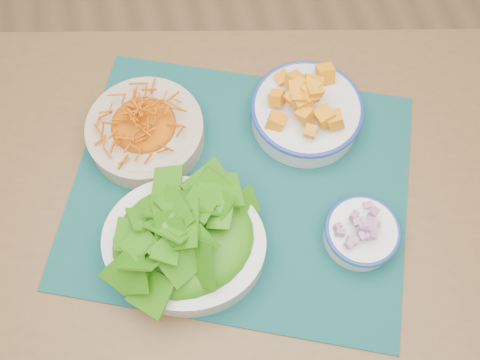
# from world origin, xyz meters

# --- Properties ---
(ground) EXTENTS (4.00, 4.00, 0.00)m
(ground) POSITION_xyz_m (0.00, 0.00, 0.00)
(ground) COLOR #A47D4F
(ground) RESTS_ON ground
(table) EXTENTS (1.46, 1.13, 0.75)m
(table) POSITION_xyz_m (-0.17, 0.04, 0.66)
(table) COLOR brown
(table) RESTS_ON ground
(placemat) EXTENTS (0.76, 0.70, 0.00)m
(placemat) POSITION_xyz_m (-0.14, 0.10, 0.75)
(placemat) COLOR #093132
(placemat) RESTS_ON table
(carrot_bowl) EXTENTS (0.24, 0.24, 0.08)m
(carrot_bowl) POSITION_xyz_m (-0.29, 0.24, 0.79)
(carrot_bowl) COLOR #C7B394
(carrot_bowl) RESTS_ON placemat
(squash_bowl) EXTENTS (0.21, 0.21, 0.11)m
(squash_bowl) POSITION_xyz_m (0.01, 0.21, 0.80)
(squash_bowl) COLOR silver
(squash_bowl) RESTS_ON placemat
(lettuce_bowl) EXTENTS (0.34, 0.31, 0.13)m
(lettuce_bowl) POSITION_xyz_m (-0.26, 0.01, 0.81)
(lettuce_bowl) COLOR silver
(lettuce_bowl) RESTS_ON placemat
(onion_bowl) EXTENTS (0.15, 0.15, 0.07)m
(onion_bowl) POSITION_xyz_m (0.04, -0.04, 0.79)
(onion_bowl) COLOR white
(onion_bowl) RESTS_ON placemat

